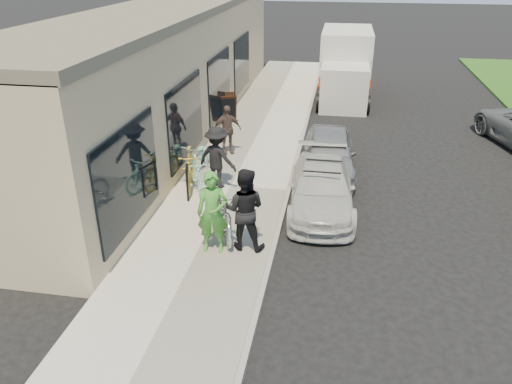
{
  "coord_description": "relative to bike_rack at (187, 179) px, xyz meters",
  "views": [
    {
      "loc": [
        0.74,
        -8.86,
        5.84
      ],
      "look_at": [
        -0.95,
        0.9,
        1.05
      ],
      "focal_mm": 35.0,
      "sensor_mm": 36.0,
      "label": 1
    }
  ],
  "objects": [
    {
      "name": "sedan_white",
      "position": [
        3.38,
        0.24,
        -0.08
      ],
      "size": [
        1.81,
        3.98,
        1.17
      ],
      "rotation": [
        0.0,
        0.0,
        0.06
      ],
      "color": "beige",
      "rests_on": "ground"
    },
    {
      "name": "curb",
      "position": [
        2.49,
        0.82,
        -0.58
      ],
      "size": [
        0.12,
        34.0,
        0.13
      ],
      "primitive_type": "cube",
      "color": "gray",
      "rests_on": "ground"
    },
    {
      "name": "bystander_b",
      "position": [
        0.31,
        3.18,
        0.26
      ],
      "size": [
        0.96,
        0.74,
        1.52
      ],
      "primitive_type": "imported",
      "rotation": [
        0.0,
        0.0,
        0.48
      ],
      "color": "#513F3A",
      "rests_on": "sidewalk"
    },
    {
      "name": "woman_rider",
      "position": [
        1.27,
        -2.35,
        0.38
      ],
      "size": [
        0.69,
        0.49,
        1.77
      ],
      "primitive_type": "imported",
      "rotation": [
        0.0,
        0.0,
        0.11
      ],
      "color": "#429431",
      "rests_on": "sidewalk"
    },
    {
      "name": "cruiser_bike_a",
      "position": [
        0.16,
        0.31,
        -0.02
      ],
      "size": [
        1.06,
        1.63,
        0.95
      ],
      "primitive_type": "imported",
      "rotation": [
        0.0,
        0.0,
        0.42
      ],
      "color": "#98E3D3",
      "rests_on": "sidewalk"
    },
    {
      "name": "cruiser_bike_b",
      "position": [
        -0.14,
        1.55,
        -0.04
      ],
      "size": [
        0.76,
        1.8,
        0.92
      ],
      "primitive_type": "imported",
      "rotation": [
        0.0,
        0.0,
        -0.09
      ],
      "color": "#98E3D3",
      "rests_on": "sidewalk"
    },
    {
      "name": "storefront",
      "position": [
        -2.3,
        5.81,
        1.47
      ],
      "size": [
        3.6,
        20.0,
        4.22
      ],
      "color": "#C4AE88",
      "rests_on": "ground"
    },
    {
      "name": "bike_rack",
      "position": [
        0.0,
        0.0,
        0.0
      ],
      "size": [
        0.2,
        0.57,
        0.83
      ],
      "rotation": [
        0.0,
        0.0,
        0.27
      ],
      "color": "black",
      "rests_on": "sidewalk"
    },
    {
      "name": "tandem_bike",
      "position": [
        1.28,
        -1.53,
        0.07
      ],
      "size": [
        1.52,
        2.28,
        1.13
      ],
      "primitive_type": "imported",
      "rotation": [
        0.0,
        0.0,
        0.4
      ],
      "color": "silver",
      "rests_on": "sidewalk"
    },
    {
      "name": "ground",
      "position": [
        2.94,
        -2.18,
        -0.65
      ],
      "size": [
        120.0,
        120.0,
        0.0
      ],
      "primitive_type": "plane",
      "color": "black",
      "rests_on": "ground"
    },
    {
      "name": "moving_truck",
      "position": [
        3.77,
        11.35,
        0.59
      ],
      "size": [
        2.18,
        5.69,
        2.79
      ],
      "rotation": [
        0.0,
        0.0,
        0.0
      ],
      "color": "silver",
      "rests_on": "ground"
    },
    {
      "name": "sedan_silver",
      "position": [
        3.46,
        2.47,
        -0.02
      ],
      "size": [
        1.66,
        3.76,
        1.26
      ],
      "primitive_type": "imported",
      "rotation": [
        0.0,
        0.0,
        0.05
      ],
      "color": "#949599",
      "rests_on": "ground"
    },
    {
      "name": "bystander_a",
      "position": [
        0.61,
        0.7,
        0.34
      ],
      "size": [
        1.23,
        0.94,
        1.68
      ],
      "primitive_type": "imported",
      "rotation": [
        0.0,
        0.0,
        2.81
      ],
      "color": "black",
      "rests_on": "sidewalk"
    },
    {
      "name": "sandwich_board",
      "position": [
        -0.38,
        6.24,
        0.03
      ],
      "size": [
        0.82,
        0.82,
        1.04
      ],
      "rotation": [
        0.0,
        0.0,
        0.37
      ],
      "color": "black",
      "rests_on": "sidewalk"
    },
    {
      "name": "sidewalk",
      "position": [
        0.94,
        0.82,
        -0.57
      ],
      "size": [
        3.0,
        34.0,
        0.15
      ],
      "primitive_type": "cube",
      "color": "beige",
      "rests_on": "ground"
    },
    {
      "name": "man_standing",
      "position": [
        1.89,
        -2.13,
        0.4
      ],
      "size": [
        0.89,
        0.7,
        1.8
      ],
      "primitive_type": "imported",
      "rotation": [
        0.0,
        0.0,
        3.12
      ],
      "color": "black",
      "rests_on": "sidewalk"
    },
    {
      "name": "cruiser_bike_c",
      "position": [
        -0.12,
        0.6,
        0.02
      ],
      "size": [
        0.89,
        1.78,
        1.03
      ],
      "primitive_type": "imported",
      "rotation": [
        0.0,
        0.0,
        0.25
      ],
      "color": "gold",
      "rests_on": "sidewalk"
    }
  ]
}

